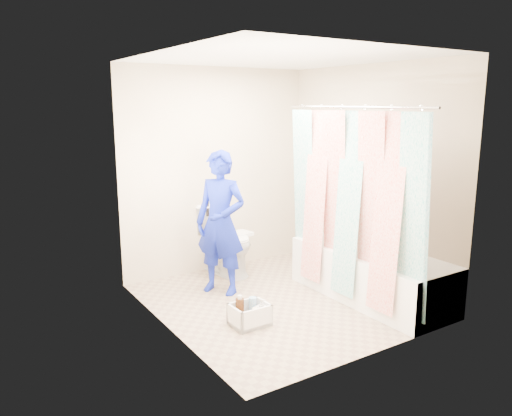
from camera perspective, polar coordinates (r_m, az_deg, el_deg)
floor at (r=5.19m, az=2.67°, el=-10.60°), size 2.60×2.60×0.00m
ceiling at (r=4.82m, az=2.96°, el=16.81°), size 2.40×2.60×0.02m
wall_back at (r=5.96m, az=-4.48°, el=4.27°), size 2.40×0.02×2.40m
wall_front at (r=3.90m, az=13.97°, el=-0.08°), size 2.40×0.02×2.40m
wall_left at (r=4.29m, az=-10.36°, el=1.15°), size 0.02×2.60×2.40m
wall_right at (r=5.64m, az=12.81°, el=3.58°), size 0.02×2.60×2.40m
bathtub at (r=5.32m, az=12.95°, el=-7.26°), size 0.70×1.75×0.50m
curtain_rod at (r=4.80m, az=11.08°, el=11.25°), size 0.02×1.90×0.02m
shower_curtain at (r=4.90m, az=10.65°, el=0.32°), size 0.06×1.75×1.80m
toilet at (r=5.91m, az=-3.59°, el=-3.59°), size 0.57×0.86×0.82m
tank_lid at (r=5.79m, az=-2.81°, el=-3.17°), size 0.53×0.29×0.04m
tank_internals at (r=5.97m, az=-5.28°, el=0.47°), size 0.20×0.07×0.27m
plumber at (r=5.23m, az=-4.07°, el=-1.70°), size 0.61×0.66×1.52m
cleaning_caddy at (r=4.65m, az=-0.60°, el=-12.13°), size 0.33×0.27×0.26m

